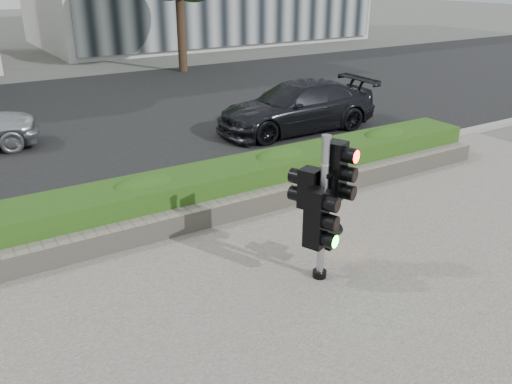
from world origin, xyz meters
The scene contains 8 objects.
ground centered at (0.00, 0.00, 0.00)m, with size 120.00×120.00×0.00m, color #51514C.
sidewalk centered at (0.00, -2.50, 0.01)m, with size 16.00×11.00×0.03m, color #9E9389.
road centered at (0.00, 10.00, 0.01)m, with size 60.00×13.00×0.02m, color black.
curb centered at (0.00, 3.15, 0.06)m, with size 60.00×0.25×0.12m, color gray.
stone_wall centered at (0.00, 1.90, 0.20)m, with size 12.00×0.32×0.34m, color gray.
hedge centered at (0.00, 2.55, 0.37)m, with size 12.00×1.00×0.68m, color #437C26.
traffic_signal centered at (0.14, -0.37, 1.15)m, with size 0.74×0.65×2.02m.
car_dark centered at (4.21, 5.75, 0.65)m, with size 1.76×4.34×1.26m, color black.
Camera 1 is at (-4.04, -5.40, 3.95)m, focal length 38.00 mm.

